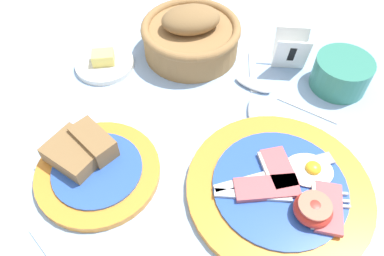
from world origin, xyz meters
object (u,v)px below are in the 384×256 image
butter_dish (104,63)px  teaspoon_stray (255,100)px  breakfast_plate (283,189)px  bread_basket (191,35)px  teaspoon_near_cup (267,90)px  sugar_cup (342,73)px  number_card (291,51)px  bread_plate (93,164)px

butter_dish → teaspoon_stray: 0.29m
breakfast_plate → butter_dish: (-0.32, 0.25, -0.00)m
breakfast_plate → bread_basket: 0.34m
teaspoon_near_cup → bread_basket: bearing=-7.2°
teaspoon_stray → breakfast_plate: bearing=10.0°
sugar_cup → number_card: size_ratio=1.35×
sugar_cup → teaspoon_stray: (-0.15, -0.06, -0.03)m
bread_plate → bread_basket: (0.12, 0.28, 0.03)m
sugar_cup → bread_basket: 0.28m
butter_dish → teaspoon_near_cup: bearing=-8.4°
sugar_cup → bread_plate: bearing=-151.4°
number_card → teaspoon_stray: 0.12m
sugar_cup → number_card: (-0.09, 0.04, 0.01)m
teaspoon_near_cup → breakfast_plate: bearing=121.1°
breakfast_plate → bread_basket: bread_basket is taller
bread_plate → teaspoon_stray: size_ratio=0.96×
number_card → bread_basket: bearing=171.3°
bread_basket → butter_dish: 0.17m
sugar_cup → butter_dish: sugar_cup is taller
butter_dish → teaspoon_near_cup: 0.31m
number_card → sugar_cup: bearing=-26.5°
butter_dish → number_card: 0.35m
bread_plate → teaspoon_near_cup: size_ratio=1.03×
bread_basket → bread_plate: bearing=-113.1°
breakfast_plate → teaspoon_near_cup: bearing=93.6°
bread_basket → teaspoon_near_cup: bearing=-34.6°
teaspoon_stray → sugar_cup: bearing=109.0°
bread_basket → teaspoon_near_cup: bread_basket is taller
teaspoon_near_cup → bread_plate: bearing=62.3°
teaspoon_near_cup → teaspoon_stray: 0.03m
bread_basket → butter_dish: bearing=-161.1°
bread_plate → butter_dish: (-0.04, 0.23, -0.01)m
number_card → teaspoon_near_cup: (-0.04, -0.07, -0.03)m
number_card → breakfast_plate: bearing=-96.1°
bread_plate → number_card: number_card is taller
bread_plate → butter_dish: 0.23m
bread_plate → sugar_cup: sugar_cup is taller
bread_plate → teaspoon_stray: bread_plate is taller
bread_plate → bread_basket: size_ratio=0.99×
butter_dish → teaspoon_near_cup: size_ratio=0.61×
sugar_cup → teaspoon_stray: sugar_cup is taller
breakfast_plate → sugar_cup: bearing=63.6°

